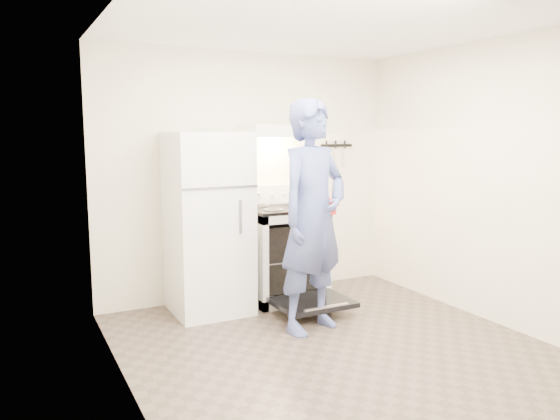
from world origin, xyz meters
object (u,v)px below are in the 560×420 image
object	(u,v)px
person	(313,217)
tea_kettle	(249,194)
refrigerator	(208,223)
stove_body	(283,255)
dutch_oven	(323,207)

from	to	relation	value
person	tea_kettle	bearing A→B (deg)	77.89
refrigerator	person	size ratio (longest dim) A/B	0.86
refrigerator	stove_body	distance (m)	0.90
refrigerator	dutch_oven	size ratio (longest dim) A/B	5.40
stove_body	dutch_oven	distance (m)	0.88
person	dutch_oven	distance (m)	0.33
stove_body	dutch_oven	size ratio (longest dim) A/B	2.92
stove_body	refrigerator	bearing A→B (deg)	-178.23
tea_kettle	dutch_oven	world-z (taller)	tea_kettle
dutch_oven	tea_kettle	bearing A→B (deg)	110.91
refrigerator	person	xyz separation A→B (m)	(0.63, -0.87, 0.14)
tea_kettle	person	world-z (taller)	person
dutch_oven	stove_body	bearing A→B (deg)	94.87
refrigerator	person	distance (m)	1.08
tea_kettle	person	size ratio (longest dim) A/B	0.13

